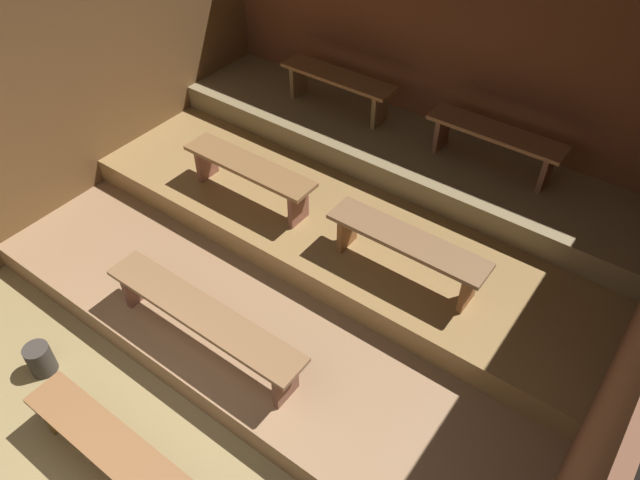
{
  "coord_description": "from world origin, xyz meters",
  "views": [
    {
      "loc": [
        2.4,
        -0.34,
        4.26
      ],
      "look_at": [
        0.09,
        2.8,
        0.59
      ],
      "focal_mm": 33.41,
      "sensor_mm": 36.0,
      "label": 1
    }
  ],
  "objects_px": {
    "bench_floor_center": "(117,453)",
    "bench_upper_left": "(338,83)",
    "bench_middle_right": "(406,246)",
    "bench_upper_right": "(495,139)",
    "bench_middle_left": "(249,172)",
    "bench_lower_center": "(203,318)",
    "pail_floor": "(40,359)"
  },
  "relations": [
    {
      "from": "bench_middle_left",
      "to": "bench_lower_center",
      "type": "bearing_deg",
      "value": -62.43
    },
    {
      "from": "bench_middle_right",
      "to": "bench_upper_left",
      "type": "relative_size",
      "value": 1.07
    },
    {
      "from": "bench_middle_left",
      "to": "bench_upper_left",
      "type": "relative_size",
      "value": 1.07
    },
    {
      "from": "bench_middle_right",
      "to": "bench_upper_right",
      "type": "xyz_separation_m",
      "value": [
        0.04,
        1.52,
        0.26
      ]
    },
    {
      "from": "bench_lower_center",
      "to": "pail_floor",
      "type": "bearing_deg",
      "value": -140.69
    },
    {
      "from": "bench_lower_center",
      "to": "bench_middle_right",
      "type": "distance_m",
      "value": 1.76
    },
    {
      "from": "bench_middle_left",
      "to": "bench_upper_right",
      "type": "xyz_separation_m",
      "value": [
        1.78,
        1.52,
        0.26
      ]
    },
    {
      "from": "bench_floor_center",
      "to": "bench_middle_left",
      "type": "xyz_separation_m",
      "value": [
        -0.93,
        2.52,
        0.51
      ]
    },
    {
      "from": "bench_floor_center",
      "to": "bench_lower_center",
      "type": "bearing_deg",
      "value": 99.74
    },
    {
      "from": "bench_middle_left",
      "to": "pail_floor",
      "type": "distance_m",
      "value": 2.45
    },
    {
      "from": "bench_floor_center",
      "to": "bench_middle_left",
      "type": "distance_m",
      "value": 2.74
    },
    {
      "from": "bench_lower_center",
      "to": "bench_middle_left",
      "type": "xyz_separation_m",
      "value": [
        -0.75,
        1.43,
        0.25
      ]
    },
    {
      "from": "bench_middle_left",
      "to": "bench_floor_center",
      "type": "bearing_deg",
      "value": -69.66
    },
    {
      "from": "bench_lower_center",
      "to": "bench_middle_right",
      "type": "xyz_separation_m",
      "value": [
        0.99,
        1.43,
        0.25
      ]
    },
    {
      "from": "bench_upper_left",
      "to": "bench_upper_right",
      "type": "height_order",
      "value": "same"
    },
    {
      "from": "bench_lower_center",
      "to": "bench_middle_left",
      "type": "height_order",
      "value": "bench_middle_left"
    },
    {
      "from": "bench_upper_right",
      "to": "pail_floor",
      "type": "height_order",
      "value": "bench_upper_right"
    },
    {
      "from": "bench_middle_right",
      "to": "pail_floor",
      "type": "distance_m",
      "value": 3.19
    },
    {
      "from": "bench_floor_center",
      "to": "bench_middle_right",
      "type": "height_order",
      "value": "bench_middle_right"
    },
    {
      "from": "pail_floor",
      "to": "bench_lower_center",
      "type": "bearing_deg",
      "value": 39.31
    },
    {
      "from": "pail_floor",
      "to": "bench_middle_right",
      "type": "bearing_deg",
      "value": 48.19
    },
    {
      "from": "bench_lower_center",
      "to": "bench_upper_right",
      "type": "relative_size",
      "value": 1.43
    },
    {
      "from": "bench_lower_center",
      "to": "pail_floor",
      "type": "xyz_separation_m",
      "value": [
        -1.09,
        -0.89,
        -0.45
      ]
    },
    {
      "from": "bench_lower_center",
      "to": "bench_upper_left",
      "type": "relative_size",
      "value": 1.43
    },
    {
      "from": "bench_floor_center",
      "to": "bench_upper_right",
      "type": "relative_size",
      "value": 1.26
    },
    {
      "from": "bench_upper_right",
      "to": "bench_middle_right",
      "type": "bearing_deg",
      "value": -91.66
    },
    {
      "from": "bench_middle_left",
      "to": "pail_floor",
      "type": "height_order",
      "value": "bench_middle_left"
    },
    {
      "from": "bench_floor_center",
      "to": "bench_upper_right",
      "type": "bearing_deg",
      "value": 78.2
    },
    {
      "from": "bench_floor_center",
      "to": "bench_upper_left",
      "type": "distance_m",
      "value": 4.23
    },
    {
      "from": "bench_floor_center",
      "to": "bench_middle_right",
      "type": "distance_m",
      "value": 2.69
    },
    {
      "from": "bench_middle_left",
      "to": "pail_floor",
      "type": "relative_size",
      "value": 4.91
    },
    {
      "from": "bench_middle_left",
      "to": "bench_middle_right",
      "type": "distance_m",
      "value": 1.73
    }
  ]
}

